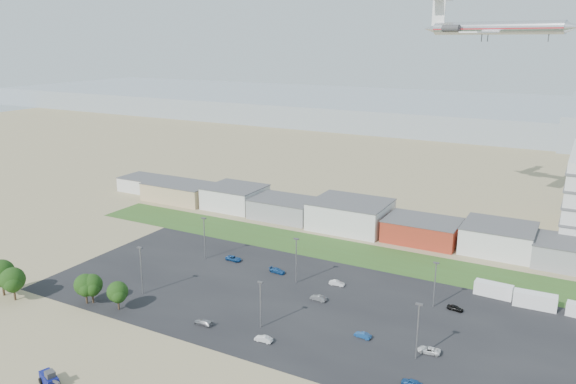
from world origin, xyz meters
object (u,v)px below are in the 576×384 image
Objects in this scene: parked_car_7 at (318,298)px; parked_car_9 at (234,258)px; parked_car_13 at (264,339)px; parked_car_0 at (429,350)px; parked_car_6 at (277,271)px; parked_car_8 at (455,308)px; telehandler at (49,377)px; tree_far_left at (1,276)px; airliner at (496,28)px; parked_car_11 at (337,283)px; parked_car_1 at (363,335)px; box_trailer_a at (493,290)px; parked_car_3 at (203,322)px; parked_car_2 at (412,383)px.

parked_car_9 is (-28.82, 10.06, -0.00)m from parked_car_7.
parked_car_9 is 40.84m from parked_car_13.
parked_car_7 is at bearing -114.59° from parked_car_0.
parked_car_6 reaches higher than parked_car_0.
parked_car_8 is at bearing 133.21° from parked_car_13.
parked_car_0 is at bearing 108.17° from parked_car_13.
telehandler is 78.46m from parked_car_8.
tree_far_left reaches higher than parked_car_0.
airliner is (81.59, 107.46, 53.09)m from tree_far_left.
parked_car_6 is 1.16× the size of parked_car_11.
parked_car_0 is 12.47m from parked_car_1.
airliner is at bearing 106.22° from box_trailer_a.
parked_car_3 is 0.95× the size of parked_car_6.
parked_car_3 is 1.10× the size of parked_car_11.
parked_car_1 is 0.84× the size of parked_car_3.
parked_car_9 is at bearing -108.98° from parked_car_1.
parked_car_1 is 47.51m from parked_car_9.
parked_car_0 is 45.54m from parked_car_6.
box_trailer_a is 62.58m from parked_car_9.
tree_far_left is at bearing -68.52° from parked_car_1.
telehandler is 90.49m from box_trailer_a.
airliner is 13.14× the size of parked_car_11.
parked_car_8 is (52.40, 58.40, -0.88)m from telehandler.
airliner reaches higher than parked_car_2.
airliner is 12.77× the size of parked_car_7.
parked_car_9 reaches higher than parked_car_11.
airliner reaches higher than parked_car_8.
parked_car_2 is 0.84× the size of parked_car_6.
parked_car_2 is at bearing -172.58° from parked_car_8.
parked_car_2 is at bearing -4.13° from parked_car_0.
box_trailer_a reaches higher than parked_car_3.
parked_car_6 is 0.95× the size of parked_car_9.
parked_car_7 is 1.04× the size of parked_car_13.
parked_car_1 is 23.51m from parked_car_8.
box_trailer_a reaches higher than parked_car_6.
parked_car_0 is 1.00× the size of parked_car_6.
parked_car_6 is at bearing -93.12° from parked_car_9.
parked_car_8 is 0.95× the size of parked_car_11.
parked_car_8 is at bearing 152.88° from parked_car_1.
parked_car_3 is 52.10m from parked_car_8.
tree_far_left is 2.58× the size of parked_car_7.
parked_car_6 reaches higher than parked_car_1.
parked_car_7 is (-32.89, -20.41, -0.90)m from box_trailer_a.
box_trailer_a is (58.19, 69.30, 0.05)m from telehandler.
parked_car_2 is 30.18m from parked_car_8.
parked_car_1 is 0.77× the size of parked_car_9.
parked_car_8 is 0.96× the size of parked_car_13.
parked_car_13 is (13.80, 0.26, 0.01)m from parked_car_3.
parked_car_7 is (-26.81, 20.67, 0.01)m from parked_car_2.
parked_car_1 is 0.94× the size of parked_car_13.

